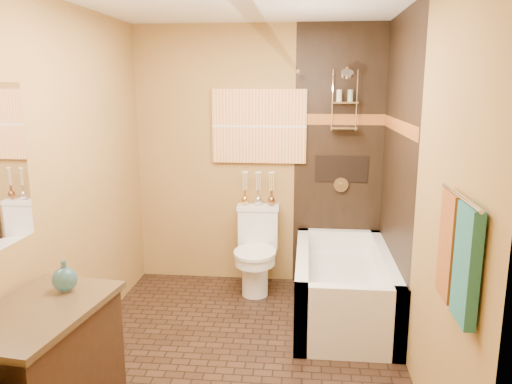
# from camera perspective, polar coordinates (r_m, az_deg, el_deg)

# --- Properties ---
(floor) EXTENTS (3.00, 3.00, 0.00)m
(floor) POSITION_cam_1_polar(r_m,az_deg,el_deg) (3.84, -2.05, -18.15)
(floor) COLOR black
(floor) RESTS_ON ground
(wall_left) EXTENTS (0.02, 3.00, 2.50)m
(wall_left) POSITION_cam_1_polar(r_m,az_deg,el_deg) (3.75, -20.71, 0.80)
(wall_left) COLOR #A77B40
(wall_left) RESTS_ON floor
(wall_right) EXTENTS (0.02, 3.00, 2.50)m
(wall_right) POSITION_cam_1_polar(r_m,az_deg,el_deg) (3.43, 18.05, 0.02)
(wall_right) COLOR #A77B40
(wall_right) RESTS_ON floor
(wall_back) EXTENTS (2.40, 0.02, 2.50)m
(wall_back) POSITION_cam_1_polar(r_m,az_deg,el_deg) (4.85, 0.27, 4.01)
(wall_back) COLOR #A77B40
(wall_back) RESTS_ON floor
(wall_front) EXTENTS (2.40, 0.02, 2.50)m
(wall_front) POSITION_cam_1_polar(r_m,az_deg,el_deg) (1.97, -8.39, -8.35)
(wall_front) COLOR #A77B40
(wall_front) RESTS_ON floor
(alcove_tile_back) EXTENTS (0.85, 0.01, 2.50)m
(alcove_tile_back) POSITION_cam_1_polar(r_m,az_deg,el_deg) (4.83, 9.47, 3.80)
(alcove_tile_back) COLOR black
(alcove_tile_back) RESTS_ON wall_back
(alcove_tile_right) EXTENTS (0.01, 1.50, 2.50)m
(alcove_tile_right) POSITION_cam_1_polar(r_m,az_deg,el_deg) (4.15, 15.78, 2.17)
(alcove_tile_right) COLOR black
(alcove_tile_right) RESTS_ON wall_right
(mosaic_band_back) EXTENTS (0.85, 0.01, 0.10)m
(mosaic_band_back) POSITION_cam_1_polar(r_m,az_deg,el_deg) (4.78, 9.63, 8.17)
(mosaic_band_back) COLOR brown
(mosaic_band_back) RESTS_ON alcove_tile_back
(mosaic_band_right) EXTENTS (0.01, 1.50, 0.10)m
(mosaic_band_right) POSITION_cam_1_polar(r_m,az_deg,el_deg) (4.11, 15.93, 7.27)
(mosaic_band_right) COLOR brown
(mosaic_band_right) RESTS_ON alcove_tile_right
(alcove_niche) EXTENTS (0.50, 0.01, 0.25)m
(alcove_niche) POSITION_cam_1_polar(r_m,az_deg,el_deg) (4.84, 9.73, 2.61)
(alcove_niche) COLOR black
(alcove_niche) RESTS_ON alcove_tile_back
(shower_fixtures) EXTENTS (0.24, 0.33, 1.16)m
(shower_fixtures) POSITION_cam_1_polar(r_m,az_deg,el_deg) (4.68, 10.04, 8.64)
(shower_fixtures) COLOR silver
(shower_fixtures) RESTS_ON floor
(curtain_rod) EXTENTS (0.03, 1.55, 0.03)m
(curtain_rod) POSITION_cam_1_polar(r_m,az_deg,el_deg) (4.03, 5.03, 13.29)
(curtain_rod) COLOR silver
(curtain_rod) RESTS_ON wall_back
(towel_bar) EXTENTS (0.02, 0.55, 0.02)m
(towel_bar) POSITION_cam_1_polar(r_m,az_deg,el_deg) (2.38, 22.35, -0.50)
(towel_bar) COLOR silver
(towel_bar) RESTS_ON wall_right
(towel_teal) EXTENTS (0.05, 0.22, 0.52)m
(towel_teal) POSITION_cam_1_polar(r_m,az_deg,el_deg) (2.34, 22.94, -7.67)
(towel_teal) COLOR #206A62
(towel_teal) RESTS_ON towel_bar
(towel_rust) EXTENTS (0.05, 0.22, 0.52)m
(towel_rust) POSITION_cam_1_polar(r_m,az_deg,el_deg) (2.57, 21.28, -5.75)
(towel_rust) COLOR brown
(towel_rust) RESTS_ON towel_bar
(sunset_painting) EXTENTS (0.90, 0.04, 0.70)m
(sunset_painting) POSITION_cam_1_polar(r_m,az_deg,el_deg) (4.80, 0.36, 7.51)
(sunset_painting) COLOR orange
(sunset_painting) RESTS_ON wall_back
(bathtub) EXTENTS (0.80, 1.50, 0.55)m
(bathtub) POSITION_cam_1_polar(r_m,az_deg,el_deg) (4.39, 9.91, -11.03)
(bathtub) COLOR white
(bathtub) RESTS_ON floor
(toilet) EXTENTS (0.41, 0.60, 0.79)m
(toilet) POSITION_cam_1_polar(r_m,az_deg,el_deg) (4.77, 0.03, -6.63)
(toilet) COLOR white
(toilet) RESTS_ON floor
(vanity) EXTENTS (0.65, 0.96, 0.79)m
(vanity) POSITION_cam_1_polar(r_m,az_deg,el_deg) (3.08, -23.26, -18.82)
(vanity) COLOR black
(vanity) RESTS_ON floor
(teal_bottle) EXTENTS (0.16, 0.16, 0.22)m
(teal_bottle) POSITION_cam_1_polar(r_m,az_deg,el_deg) (3.04, -21.04, -8.94)
(teal_bottle) COLOR #225967
(teal_bottle) RESTS_ON vanity
(bud_vases) EXTENTS (0.33, 0.07, 0.32)m
(bud_vases) POSITION_cam_1_polar(r_m,az_deg,el_deg) (4.79, 0.25, 0.50)
(bud_vases) COLOR gold
(bud_vases) RESTS_ON toilet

